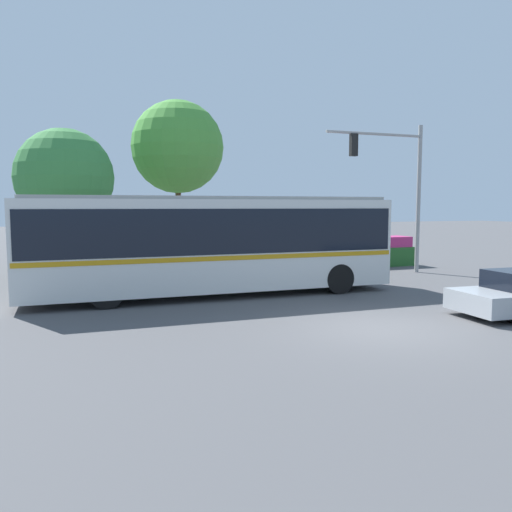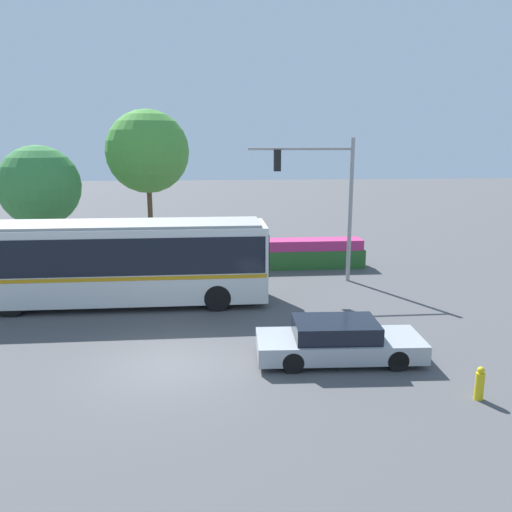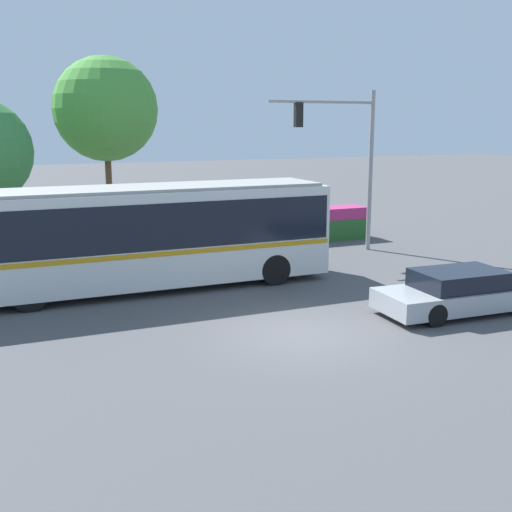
% 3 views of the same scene
% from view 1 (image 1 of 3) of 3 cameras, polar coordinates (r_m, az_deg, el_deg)
% --- Properties ---
extents(ground_plane, '(140.00, 140.00, 0.00)m').
position_cam_1_polar(ground_plane, '(12.84, 13.67, -7.76)').
color(ground_plane, '#4C4C4F').
extents(city_bus, '(11.94, 2.63, 3.22)m').
position_cam_1_polar(city_bus, '(16.83, -4.79, 1.84)').
color(city_bus, silver).
rests_on(city_bus, ground).
extents(traffic_light_pole, '(4.64, 0.24, 6.38)m').
position_cam_1_polar(traffic_light_pole, '(23.13, 15.48, 8.36)').
color(traffic_light_pole, gray).
rests_on(traffic_light_pole, ground).
extents(flowering_hedge, '(10.66, 1.27, 1.42)m').
position_cam_1_polar(flowering_hedge, '(24.07, 6.03, 0.23)').
color(flowering_hedge, '#286028').
rests_on(flowering_hedge, ground).
extents(street_tree_left, '(3.95, 3.95, 6.05)m').
position_cam_1_polar(street_tree_left, '(22.63, -20.38, 8.13)').
color(street_tree_left, brown).
rests_on(street_tree_left, ground).
extents(street_tree_centre, '(4.35, 4.35, 7.86)m').
position_cam_1_polar(street_tree_centre, '(25.18, -8.66, 11.78)').
color(street_tree_centre, brown).
rests_on(street_tree_centre, ground).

